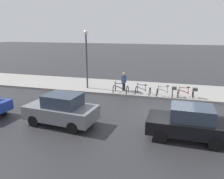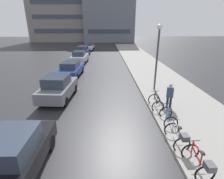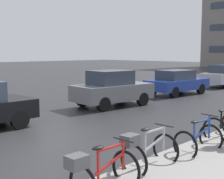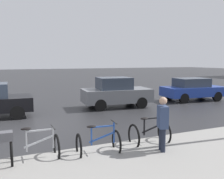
{
  "view_description": "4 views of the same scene",
  "coord_description": "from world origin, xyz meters",
  "views": [
    {
      "loc": [
        -12.36,
        0.14,
        5.0
      ],
      "look_at": [
        -0.25,
        3.47,
        1.57
      ],
      "focal_mm": 35.0,
      "sensor_mm": 36.0,
      "label": 1
    },
    {
      "loc": [
        0.87,
        -5.79,
        5.0
      ],
      "look_at": [
        1.32,
        4.94,
        0.94
      ],
      "focal_mm": 28.0,
      "sensor_mm": 36.0,
      "label": 2
    },
    {
      "loc": [
        7.96,
        -4.72,
        2.57
      ],
      "look_at": [
        -0.01,
        3.29,
        1.21
      ],
      "focal_mm": 50.0,
      "sensor_mm": 36.0,
      "label": 3
    },
    {
      "loc": [
        10.41,
        -0.18,
        2.66
      ],
      "look_at": [
        0.41,
        4.23,
        1.39
      ],
      "focal_mm": 40.0,
      "sensor_mm": 36.0,
      "label": 4
    }
  ],
  "objects": [
    {
      "name": "ground_plane",
      "position": [
        0.0,
        0.0,
        0.0
      ],
      "size": [
        140.0,
        140.0,
        0.0
      ],
      "primitive_type": "plane",
      "color": "#28282B"
    },
    {
      "name": "bicycle_second",
      "position": [
        3.96,
        0.34,
        0.5
      ],
      "size": [
        0.73,
        1.44,
        0.99
      ],
      "color": "black",
      "rests_on": "ground"
    },
    {
      "name": "bicycle_third",
      "position": [
        4.17,
        2.15,
        0.4
      ],
      "size": [
        0.82,
        1.2,
        0.98
      ],
      "color": "black",
      "rests_on": "ground"
    },
    {
      "name": "bicycle_farthest",
      "position": [
        4.0,
        3.92,
        0.41
      ],
      "size": [
        0.81,
        1.17,
        1.02
      ],
      "color": "black",
      "rests_on": "ground"
    },
    {
      "name": "car_grey",
      "position": [
        -2.39,
        5.7,
        0.84
      ],
      "size": [
        2.18,
        3.99,
        1.72
      ],
      "color": "slate",
      "rests_on": "ground"
    },
    {
      "name": "car_blue",
      "position": [
        -2.52,
        11.4,
        0.77
      ],
      "size": [
        2.19,
        4.26,
        1.5
      ],
      "color": "navy",
      "rests_on": "ground"
    },
    {
      "name": "pedestrian",
      "position": [
        4.79,
        3.83,
        0.94
      ],
      "size": [
        0.46,
        0.36,
        1.67
      ],
      "color": "#1E2333",
      "rests_on": "ground"
    }
  ]
}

